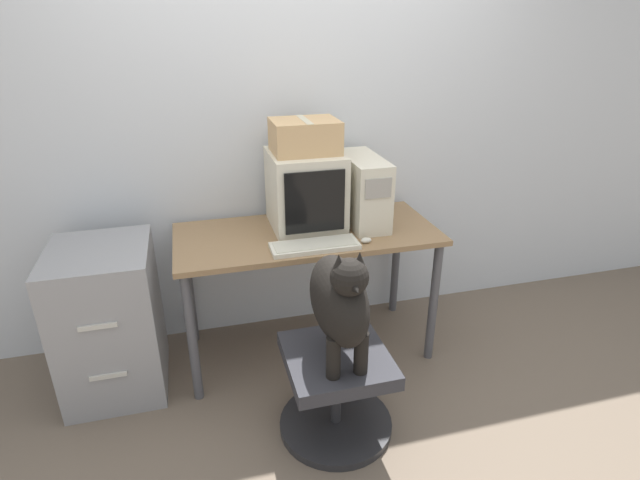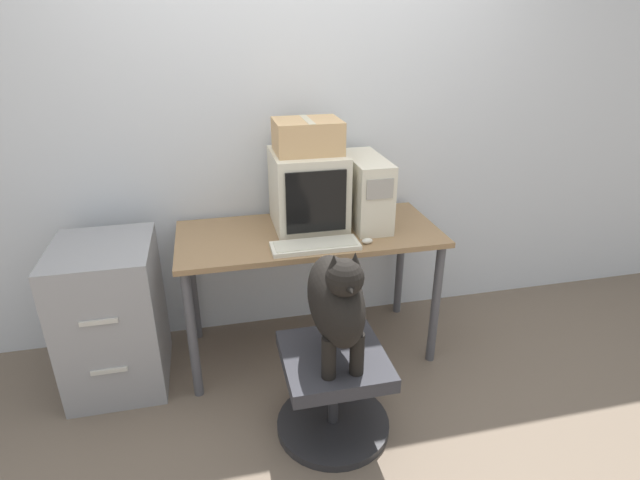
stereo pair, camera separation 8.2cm
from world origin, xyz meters
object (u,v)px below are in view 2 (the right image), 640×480
Objects in this scene: dog at (336,300)px; cardboard_box at (307,136)px; office_chair at (333,389)px; filing_cabinet at (113,316)px; pc_tower at (365,191)px; keyboard at (315,246)px; crt_monitor at (308,190)px.

cardboard_box is at bearing 87.04° from dog.
dog is (-0.00, -0.03, 0.51)m from office_chair.
cardboard_box reaches higher than filing_cabinet.
pc_tower is 1.37× the size of cardboard_box.
pc_tower is 1.53m from filing_cabinet.
filing_cabinet reaches higher than keyboard.
office_chair is at bearing -93.07° from cardboard_box.
office_chair is 1.59× the size of cardboard_box.
cardboard_box is at bearing 90.00° from crt_monitor.
dog is (-0.04, -0.79, -0.24)m from crt_monitor.
crt_monitor is 0.52× the size of filing_cabinet.
crt_monitor is 0.73× the size of dog.
office_chair is (-0.01, -0.45, -0.55)m from keyboard.
crt_monitor reaches higher than dog.
pc_tower is 1.10m from office_chair.
keyboard is 0.78× the size of dog.
crt_monitor is 0.93× the size of keyboard.
dog is at bearing -91.42° from keyboard.
pc_tower is at bearing -4.68° from crt_monitor.
pc_tower is 0.49m from keyboard.
office_chair is at bearing -91.51° from keyboard.
cardboard_box is at bearing 174.64° from pc_tower.
filing_cabinet is at bearing -175.81° from pc_tower.
filing_cabinet is (-1.06, 0.66, -0.34)m from dog.
crt_monitor reaches higher than keyboard.
dog is (-0.01, -0.48, -0.04)m from keyboard.
office_chair is 0.68× the size of filing_cabinet.
filing_cabinet is at bearing 148.20° from dog.
pc_tower reaches higher than keyboard.
pc_tower is 0.46m from cardboard_box.
dog is 0.96m from cardboard_box.
cardboard_box reaches higher than dog.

